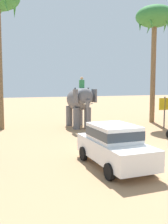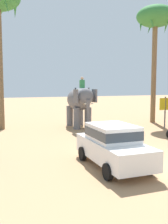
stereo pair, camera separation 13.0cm
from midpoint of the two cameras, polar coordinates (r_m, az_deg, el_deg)
name	(u,v)px [view 2 (the right image)]	position (r m, az deg, el deg)	size (l,w,h in m)	color
ground_plane	(140,164)	(11.23, 12.58, -11.17)	(120.00, 120.00, 0.00)	tan
car_sedan_foreground	(113,144)	(10.53, 6.72, -6.98)	(1.96, 4.14, 1.70)	white
elephant_with_mahout	(80,102)	(19.94, -0.81, 2.26)	(1.71, 3.90, 3.88)	slate
palm_tree_left_of_road	(155,21)	(24.11, 15.56, 18.75)	(3.20, 3.20, 9.98)	brown
signboard_yellow	(165,106)	(20.54, 17.60, 1.24)	(1.00, 0.10, 2.40)	#4C4C51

